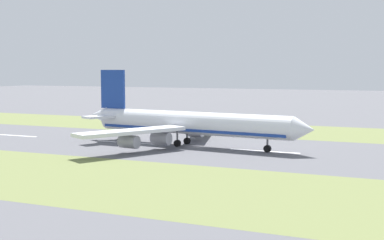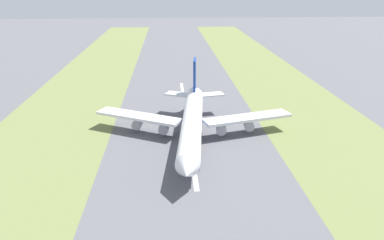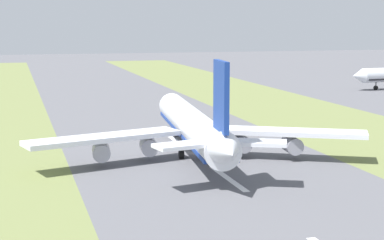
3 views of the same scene
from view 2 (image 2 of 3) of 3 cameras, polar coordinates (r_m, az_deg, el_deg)
The scene contains 7 objects.
ground_plane at distance 113.41m, azimuth -0.29°, elevation -3.63°, with size 800.00×800.00×0.00m, color #56565B.
grass_median_west at distance 124.23m, azimuth 20.94°, elevation -2.85°, with size 40.00×600.00×0.01m, color olive.
grass_median_east at distance 119.75m, azimuth -22.37°, elevation -3.93°, with size 40.00×600.00×0.01m, color olive.
centreline_dash_near at distance 171.56m, azimuth -1.52°, elevation 4.84°, with size 1.20×18.00×0.01m, color silver.
centreline_dash_mid at distance 133.53m, azimuth -0.84°, elevation 0.19°, with size 1.20×18.00×0.01m, color silver.
centreline_dash_far at distance 97.10m, azimuth 0.36°, elevation -8.04°, with size 1.20×18.00×0.01m, color silver.
airplane_main_jet at distance 114.54m, azimuth 0.03°, elevation -0.12°, with size 63.81×67.21×20.20m.
Camera 2 is at (6.07, 103.26, 46.51)m, focal length 35.00 mm.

